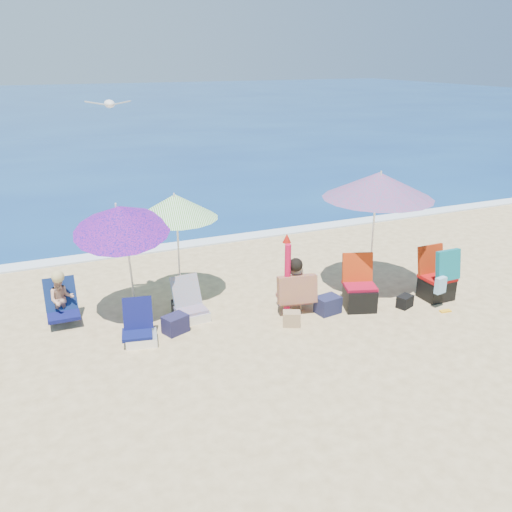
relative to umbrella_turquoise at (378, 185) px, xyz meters
name	(u,v)px	position (x,y,z in m)	size (l,w,h in m)	color
ground	(296,335)	(-2.21, -1.10, -2.10)	(120.00, 120.00, 0.00)	#D8BC84
sea	(60,108)	(-2.21, 43.90, -2.15)	(120.00, 80.00, 0.12)	navy
foam	(201,243)	(-2.21, 4.00, -2.08)	(120.00, 0.50, 0.04)	white
umbrella_turquoise	(378,185)	(0.00, 0.00, 0.00)	(2.43, 2.43, 2.38)	white
umbrella_striped	(175,206)	(-3.58, 1.12, -0.30)	(1.73, 1.73, 2.06)	silver
umbrella_blue	(121,219)	(-4.64, 0.65, -0.28)	(2.06, 2.10, 2.22)	silver
furled_umbrella	(287,271)	(-1.99, -0.27, -1.30)	(0.22, 0.34, 1.44)	red
chair_navy	(140,331)	(-4.64, -0.30, -1.92)	(0.62, 0.68, 0.68)	#0D144A
chair_rainbow	(191,308)	(-3.64, 0.19, -1.90)	(0.56, 0.68, 0.72)	#C36944
camp_chair_left	(359,293)	(-0.69, -0.62, -1.80)	(0.71, 0.73, 0.98)	maroon
camp_chair_right	(438,280)	(0.88, -0.87, -1.72)	(0.66, 0.76, 1.04)	#B00D0C
person_center	(296,285)	(-1.81, -0.28, -1.60)	(0.74, 0.69, 1.02)	tan
person_left	(61,299)	(-5.71, 0.90, -1.65)	(0.54, 0.66, 0.98)	tan
bag_navy_a	(175,324)	(-4.03, -0.22, -1.94)	(0.47, 0.41, 0.30)	#1D1B3B
bag_black_a	(181,307)	(-3.75, 0.43, -1.98)	(0.36, 0.28, 0.24)	black
bag_tan	(292,319)	(-2.14, -0.77, -1.97)	(0.36, 0.32, 0.25)	#9F805B
bag_navy_b	(328,305)	(-1.32, -0.58, -1.94)	(0.46, 0.37, 0.31)	#1C1E3E
bag_black_b	(405,301)	(0.10, -0.94, -1.98)	(0.35, 0.30, 0.22)	black
orange_item	(445,311)	(0.66, -1.39, -2.08)	(0.22, 0.12, 0.03)	#F9AA1A
seagull	(109,104)	(-4.60, 1.02, 1.54)	(0.72, 0.39, 0.13)	silver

